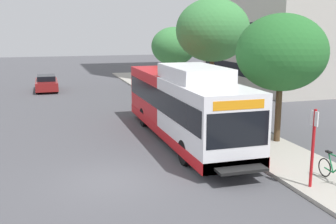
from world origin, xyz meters
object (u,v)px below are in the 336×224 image
Objects in this scene: bus_stop_sign_pole at (313,142)px; street_tree_near_stop at (281,53)px; street_tree_far_block at (174,46)px; bicycle_parked at (335,170)px; parked_car_far_lane at (47,83)px; transit_bus at (183,105)px; street_tree_mid_block at (213,30)px.

street_tree_near_stop is (1.97, 5.25, 2.54)m from bus_stop_sign_pole.
street_tree_far_block is at bearing 90.82° from street_tree_near_stop.
bicycle_parked is at bearing 6.08° from bus_stop_sign_pole.
street_tree_far_block is 11.50m from parked_car_far_lane.
bus_stop_sign_pole reaches higher than bicycle_parked.
transit_bus is at bearing -105.70° from street_tree_far_block.
bus_stop_sign_pole is 1.52m from bicycle_parked.
street_tree_far_block is (-0.20, 7.31, -1.27)m from street_tree_mid_block.
bicycle_parked is 0.39× the size of parked_car_far_lane.
bicycle_parked is 0.34× the size of street_tree_far_block.
bicycle_parked is 0.30× the size of street_tree_near_stop.
street_tree_far_block is at bearing 87.99° from bicycle_parked.
bus_stop_sign_pole is at bearing -74.86° from transit_bus.
transit_bus is 19.31m from parked_car_far_lane.
transit_bus reaches higher than parked_car_far_lane.
parked_car_far_lane is (-9.07, 25.36, 0.10)m from bicycle_parked.
bicycle_parked is at bearing -100.18° from street_tree_near_stop.
street_tree_far_block is at bearing 91.55° from street_tree_mid_block.
street_tree_mid_block reaches higher than transit_bus.
bus_stop_sign_pole is 13.63m from street_tree_mid_block.
bicycle_parked is at bearing -67.03° from transit_bus.
street_tree_near_stop is 7.83m from street_tree_mid_block.
street_tree_mid_block is 7.42m from street_tree_far_block.
street_tree_far_block is at bearing -27.72° from parked_car_far_lane.
bicycle_parked is at bearing -94.02° from street_tree_mid_block.
bus_stop_sign_pole is at bearing -173.92° from bicycle_parked.
parked_car_far_lane is at bearing 108.36° from transit_bus.
bus_stop_sign_pole is 0.37× the size of street_tree_mid_block.
parked_car_far_lane is (-6.07, 18.30, -1.04)m from transit_bus.
street_tree_far_block reaches higher than parked_car_far_lane.
street_tree_far_block is (-0.21, 15.08, -0.33)m from street_tree_near_stop.
transit_bus is at bearing 105.14° from bus_stop_sign_pole.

